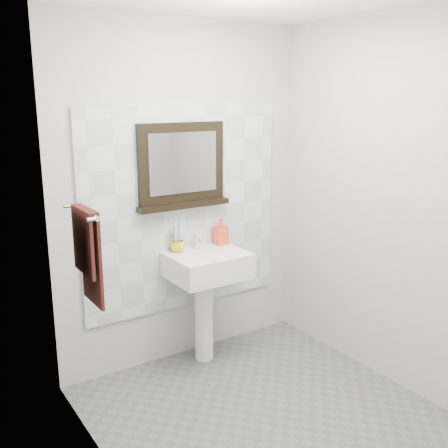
# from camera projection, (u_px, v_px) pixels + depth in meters

# --- Properties ---
(floor) EXTENTS (2.00, 2.20, 0.01)m
(floor) POSITION_uv_depth(u_px,v_px,m) (273.00, 420.00, 3.26)
(floor) COLOR #5B5E60
(floor) RESTS_ON ground
(back_wall) EXTENTS (2.00, 0.01, 2.50)m
(back_wall) POSITION_uv_depth(u_px,v_px,m) (183.00, 196.00, 3.85)
(back_wall) COLOR #B9B7B0
(back_wall) RESTS_ON ground
(left_wall) EXTENTS (0.01, 2.20, 2.50)m
(left_wall) POSITION_uv_depth(u_px,v_px,m) (110.00, 255.00, 2.43)
(left_wall) COLOR #B9B7B0
(left_wall) RESTS_ON ground
(right_wall) EXTENTS (0.01, 2.20, 2.50)m
(right_wall) POSITION_uv_depth(u_px,v_px,m) (395.00, 206.00, 3.50)
(right_wall) COLOR #B9B7B0
(right_wall) RESTS_ON ground
(splashback) EXTENTS (1.60, 0.02, 1.50)m
(splashback) POSITION_uv_depth(u_px,v_px,m) (184.00, 209.00, 3.87)
(splashback) COLOR silver
(splashback) RESTS_ON back_wall
(pedestal_sink) EXTENTS (0.55, 0.44, 0.96)m
(pedestal_sink) POSITION_uv_depth(u_px,v_px,m) (207.00, 277.00, 3.84)
(pedestal_sink) COLOR white
(pedestal_sink) RESTS_ON ground
(toothbrush_cup) EXTENTS (0.12, 0.12, 0.08)m
(toothbrush_cup) POSITION_uv_depth(u_px,v_px,m) (177.00, 246.00, 3.81)
(toothbrush_cup) COLOR yellow
(toothbrush_cup) RESTS_ON pedestal_sink
(toothbrushes) EXTENTS (0.05, 0.04, 0.21)m
(toothbrushes) POSITION_uv_depth(u_px,v_px,m) (177.00, 235.00, 3.79)
(toothbrushes) COLOR white
(toothbrushes) RESTS_ON toothbrush_cup
(soap_dispenser) EXTENTS (0.09, 0.09, 0.20)m
(soap_dispenser) POSITION_uv_depth(u_px,v_px,m) (221.00, 231.00, 3.99)
(soap_dispenser) COLOR #FF1E1F
(soap_dispenser) RESTS_ON pedestal_sink
(framed_mirror) EXTENTS (0.72, 0.11, 0.61)m
(framed_mirror) POSITION_uv_depth(u_px,v_px,m) (182.00, 167.00, 3.75)
(framed_mirror) COLOR black
(framed_mirror) RESTS_ON back_wall
(towel_bar) EXTENTS (0.07, 0.40, 0.03)m
(towel_bar) POSITION_uv_depth(u_px,v_px,m) (84.00, 212.00, 2.83)
(towel_bar) COLOR silver
(towel_bar) RESTS_ON left_wall
(hand_towel) EXTENTS (0.06, 0.30, 0.55)m
(hand_towel) POSITION_uv_depth(u_px,v_px,m) (88.00, 249.00, 2.89)
(hand_towel) COLOR black
(hand_towel) RESTS_ON towel_bar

